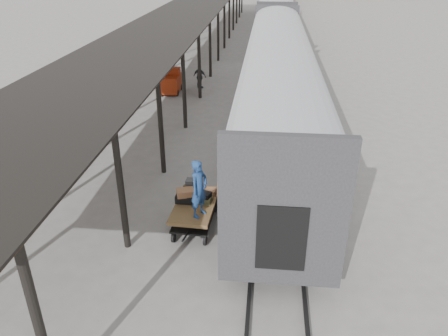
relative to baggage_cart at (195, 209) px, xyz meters
The scene contains 9 objects.
ground 1.12m from the baggage_cart, 128.57° to the left, with size 160.00×160.00×0.00m, color slate.
train 34.67m from the baggage_cart, 85.65° to the left, with size 3.45×76.01×4.01m.
canopy 25.25m from the baggage_cart, 99.12° to the left, with size 4.90×64.30×4.15m.
rails 34.82m from the baggage_cart, 85.67° to the left, with size 1.54×150.00×0.12m.
baggage_cart is the anchor object (origin of this frame).
suitcase_stack 0.53m from the baggage_cart, 105.52° to the left, with size 1.25×1.06×0.58m.
luggage_tug 15.07m from the baggage_cart, 104.78° to the left, with size 1.06×1.71×1.50m.
porter 1.33m from the baggage_cart, 68.96° to the right, with size 0.67×0.44×1.84m, color navy.
pedestrian 15.94m from the baggage_cart, 98.04° to the left, with size 0.90×0.38×1.54m, color black.
Camera 1 is at (2.69, -12.57, 8.19)m, focal length 35.00 mm.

